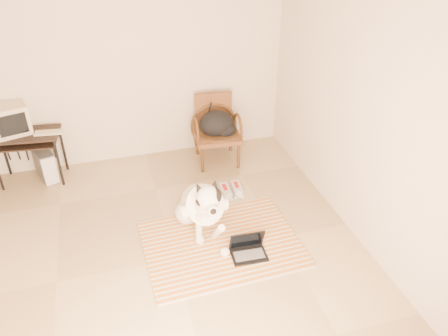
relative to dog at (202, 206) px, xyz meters
name	(u,v)px	position (x,y,z in m)	size (l,w,h in m)	color
floor	(175,258)	(-0.40, -0.37, -0.33)	(4.50, 4.50, 0.00)	tan
wall_back	(136,64)	(-0.40, 1.88, 1.02)	(4.50, 4.50, 0.00)	beige
wall_right	(366,118)	(1.60, -0.37, 1.02)	(4.50, 4.50, 0.00)	beige
rug	(222,243)	(0.13, -0.30, -0.32)	(1.68, 1.31, 0.02)	#D85C0F
dog	(202,206)	(0.00, 0.00, 0.00)	(0.55, 1.13, 0.82)	silver
laptop	(248,249)	(0.35, -0.54, -0.25)	(0.38, 0.29, 0.26)	black
computer_desk	(26,141)	(-1.88, 1.61, 0.26)	(0.87, 0.55, 0.68)	black
crt_monitor	(10,119)	(-2.02, 1.69, 0.54)	(0.51, 0.50, 0.37)	#B5A98E
desk_keyboard	(49,132)	(-1.58, 1.54, 0.37)	(0.35, 0.13, 0.02)	#B5A98E
pc_tower	(45,164)	(-1.73, 1.61, -0.12)	(0.32, 0.47, 0.41)	#535355
rattan_chair	(216,130)	(0.56, 1.46, 0.13)	(0.65, 0.63, 0.92)	brown
backpack	(218,124)	(0.57, 1.38, 0.26)	(0.49, 0.39, 0.35)	black
sneaker_left	(225,191)	(0.43, 0.58, -0.28)	(0.12, 0.29, 0.10)	white
sneaker_right	(237,189)	(0.59, 0.59, -0.28)	(0.13, 0.29, 0.10)	white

